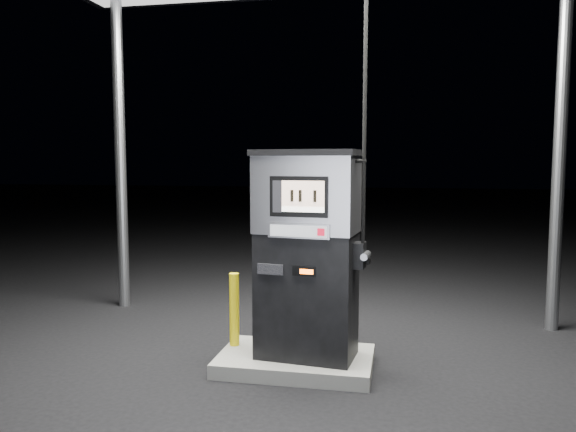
# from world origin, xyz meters

# --- Properties ---
(ground) EXTENTS (80.00, 80.00, 0.00)m
(ground) POSITION_xyz_m (0.00, 0.00, 0.00)
(ground) COLOR black
(ground) RESTS_ON ground
(pump_island) EXTENTS (1.60, 1.00, 0.15)m
(pump_island) POSITION_xyz_m (0.00, 0.00, 0.07)
(pump_island) COLOR slate
(pump_island) RESTS_ON ground
(fuel_dispenser) EXTENTS (1.21, 0.74, 4.43)m
(fuel_dispenser) POSITION_xyz_m (0.12, -0.03, 1.25)
(fuel_dispenser) COLOR black
(fuel_dispenser) RESTS_ON pump_island
(bollard_left) EXTENTS (0.11, 0.11, 0.80)m
(bollard_left) POSITION_xyz_m (-0.72, 0.16, 0.55)
(bollard_left) COLOR yellow
(bollard_left) RESTS_ON pump_island
(bollard_right) EXTENTS (0.14, 0.14, 0.86)m
(bollard_right) POSITION_xyz_m (0.55, -0.10, 0.58)
(bollard_right) COLOR yellow
(bollard_right) RESTS_ON pump_island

